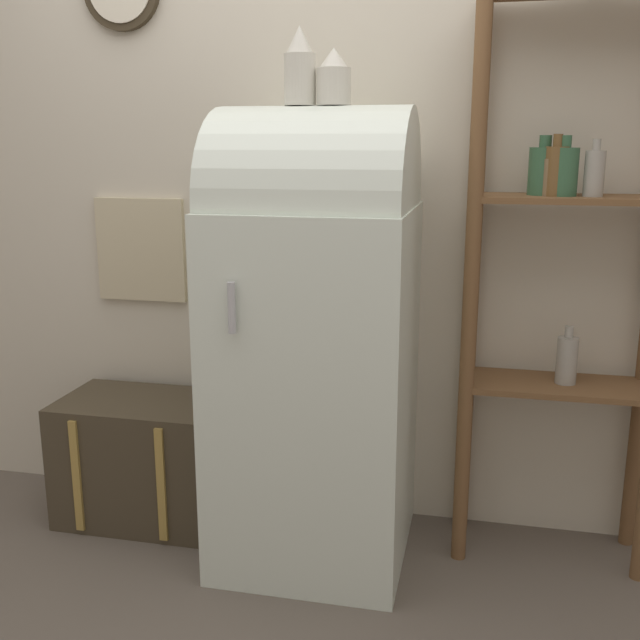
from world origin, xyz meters
name	(u,v)px	position (x,y,z in m)	size (l,w,h in m)	color
ground_plane	(301,582)	(0.00, 0.00, 0.00)	(12.00, 12.00, 0.00)	#60564C
wall_back	(336,163)	(-0.01, 0.57, 1.35)	(7.00, 0.09, 2.70)	beige
refrigerator	(316,332)	(0.00, 0.23, 0.80)	(0.63, 0.68, 1.54)	silver
suitcase_trunk	(143,458)	(-0.71, 0.31, 0.24)	(0.60, 0.40, 0.48)	#423828
shelf_unit	(565,251)	(0.79, 0.39, 1.08)	(0.64, 0.28, 1.89)	brown
vase_left	(300,69)	(-0.05, 0.23, 1.65)	(0.10, 0.10, 0.24)	beige
vase_center	(334,79)	(0.06, 0.24, 1.62)	(0.11, 0.11, 0.17)	beige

